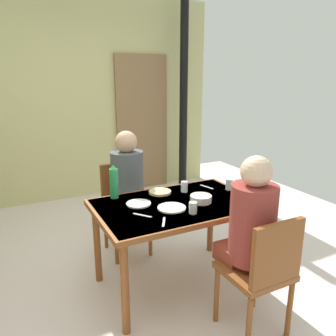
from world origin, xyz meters
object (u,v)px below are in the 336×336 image
at_px(dining_table, 177,212).
at_px(person_far_diner, 128,178).
at_px(chair_far_diner, 124,202).
at_px(serving_bowl_center, 201,199).
at_px(water_bottle_green_near, 114,182).
at_px(chair_near_diner, 263,270).
at_px(person_near_diner, 251,221).

xyz_separation_m(dining_table, person_far_diner, (-0.17, 0.63, 0.14)).
xyz_separation_m(chair_far_diner, serving_bowl_center, (0.36, -0.83, 0.25)).
distance_m(dining_table, water_bottle_green_near, 0.56).
distance_m(chair_near_diner, chair_far_diner, 1.57).
xyz_separation_m(person_far_diner, serving_bowl_center, (0.36, -0.69, -0.03)).
xyz_separation_m(person_far_diner, water_bottle_green_near, (-0.22, -0.29, 0.08)).
relative_size(chair_near_diner, person_far_diner, 1.13).
relative_size(chair_far_diner, serving_bowl_center, 5.12).
bearing_deg(person_far_diner, serving_bowl_center, 117.38).
relative_size(chair_near_diner, person_near_diner, 1.13).
xyz_separation_m(dining_table, water_bottle_green_near, (-0.40, 0.34, 0.21)).
height_order(person_near_diner, water_bottle_green_near, person_near_diner).
relative_size(person_far_diner, water_bottle_green_near, 2.73).
bearing_deg(person_far_diner, chair_near_diner, 105.59).
bearing_deg(water_bottle_green_near, chair_far_diner, 62.11).
height_order(dining_table, serving_bowl_center, serving_bowl_center).
relative_size(chair_near_diner, water_bottle_green_near, 3.09).
bearing_deg(serving_bowl_center, dining_table, 160.38).
bearing_deg(chair_near_diner, person_near_diner, 90.00).
xyz_separation_m(dining_table, person_near_diner, (0.21, -0.63, 0.14)).
relative_size(dining_table, person_near_diner, 1.65).
height_order(dining_table, chair_far_diner, chair_far_diner).
height_order(chair_far_diner, person_far_diner, person_far_diner).
height_order(dining_table, person_near_diner, person_near_diner).
distance_m(chair_far_diner, serving_bowl_center, 0.94).
xyz_separation_m(water_bottle_green_near, serving_bowl_center, (0.58, -0.40, -0.11)).
relative_size(person_near_diner, water_bottle_green_near, 2.73).
distance_m(person_far_diner, serving_bowl_center, 0.78).
relative_size(person_far_diner, serving_bowl_center, 4.53).
height_order(chair_near_diner, serving_bowl_center, chair_near_diner).
height_order(chair_near_diner, water_bottle_green_near, water_bottle_green_near).
bearing_deg(dining_table, chair_near_diner, -74.40).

